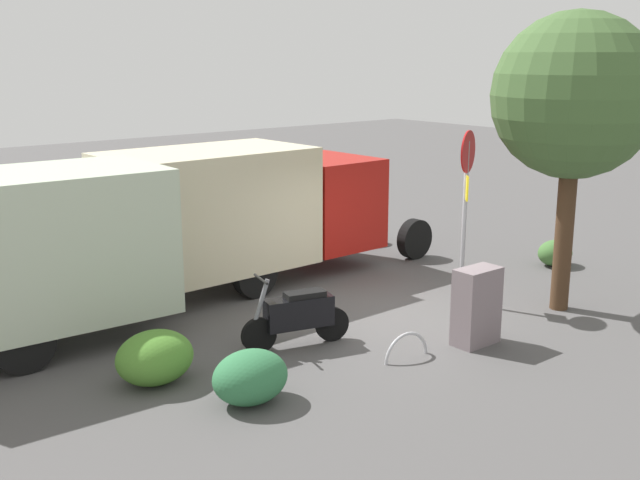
% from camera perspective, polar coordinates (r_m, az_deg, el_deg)
% --- Properties ---
extents(ground_plane, '(60.00, 60.00, 0.00)m').
position_cam_1_polar(ground_plane, '(13.88, 5.87, -5.49)').
color(ground_plane, '#4E4C4C').
extents(box_truck_near, '(7.27, 2.28, 2.75)m').
position_cam_1_polar(box_truck_near, '(15.52, -5.18, 2.51)').
color(box_truck_near, black).
rests_on(box_truck_near, ground).
extents(motorcycle, '(1.77, 0.73, 1.20)m').
position_cam_1_polar(motorcycle, '(12.20, -1.62, -5.54)').
color(motorcycle, black).
rests_on(motorcycle, ground).
extents(stop_sign, '(0.71, 0.33, 3.20)m').
position_cam_1_polar(stop_sign, '(14.14, 10.71, 3.66)').
color(stop_sign, '#9E9EA3').
rests_on(stop_sign, ground).
extents(street_tree, '(2.86, 2.86, 5.25)m').
position_cam_1_polar(street_tree, '(14.10, 18.25, 9.97)').
color(street_tree, '#47301E').
rests_on(street_tree, ground).
extents(utility_cabinet, '(0.76, 0.43, 1.25)m').
position_cam_1_polar(utility_cabinet, '(12.52, 11.47, -4.81)').
color(utility_cabinet, slate).
rests_on(utility_cabinet, ground).
extents(bike_rack_hoop, '(0.85, 0.12, 0.85)m').
position_cam_1_polar(bike_rack_hoop, '(11.97, 6.38, -8.68)').
color(bike_rack_hoop, '#B7B7BC').
rests_on(bike_rack_hoop, ground).
extents(shrub_near_sign, '(1.12, 0.92, 0.77)m').
position_cam_1_polar(shrub_near_sign, '(11.17, -12.08, -8.47)').
color(shrub_near_sign, '#4D852E').
rests_on(shrub_near_sign, ground).
extents(shrub_mid_verge, '(0.83, 0.68, 0.57)m').
position_cam_1_polar(shrub_mid_verge, '(17.61, 16.94, -0.92)').
color(shrub_mid_verge, '#416D33').
rests_on(shrub_mid_verge, ground).
extents(shrub_by_tree, '(1.06, 0.87, 0.72)m').
position_cam_1_polar(shrub_by_tree, '(10.40, -5.16, -10.03)').
color(shrub_by_tree, '#317345').
rests_on(shrub_by_tree, ground).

